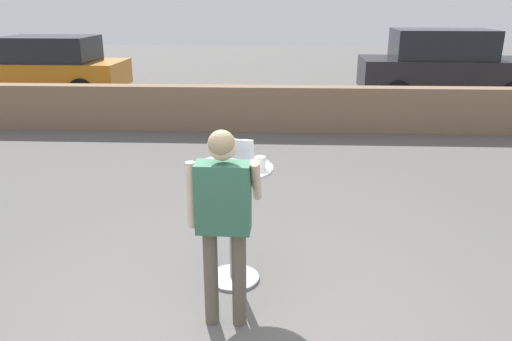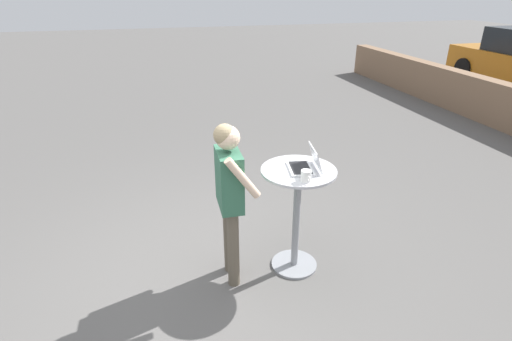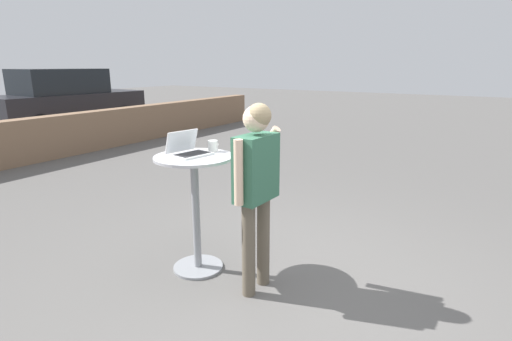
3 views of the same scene
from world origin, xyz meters
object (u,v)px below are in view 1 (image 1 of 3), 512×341
Objects in this scene: cafe_table at (233,208)px; parked_car_near_street at (446,66)px; laptop at (234,159)px; coffee_mug at (260,163)px; standing_person at (223,207)px; parked_car_further_down at (47,67)px.

parked_car_near_street is at bearing 62.73° from cafe_table.
parked_car_near_street is (4.51, 8.75, 0.16)m from cafe_table.
cafe_table is at bearing -97.27° from laptop.
parked_car_near_street is (4.50, 8.69, -0.27)m from laptop.
parked_car_near_street is at bearing 64.05° from coffee_mug.
cafe_table is 2.94× the size of laptop.
standing_person is at bearing -115.68° from parked_car_near_street.
standing_person is at bearing -90.65° from cafe_table.
coffee_mug is (0.23, -0.09, 0.00)m from laptop.
coffee_mug reaches higher than cafe_table.
laptop is 0.25m from coffee_mug.
coffee_mug is 0.08× the size of standing_person.
parked_car_further_down is at bearing 122.61° from cafe_table.
cafe_table is 9.84m from parked_car_near_street.
standing_person is 10.99m from parked_car_further_down.
standing_person reaches higher than parked_car_further_down.
standing_person is 0.38× the size of parked_car_further_down.
cafe_table is 0.26× the size of parked_car_further_down.
parked_car_further_down reaches higher than coffee_mug.
coffee_mug is (0.24, -0.03, 0.43)m from cafe_table.
parked_car_further_down is (-5.62, 9.44, -0.21)m from standing_person.
parked_car_near_street is 1.05× the size of parked_car_further_down.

